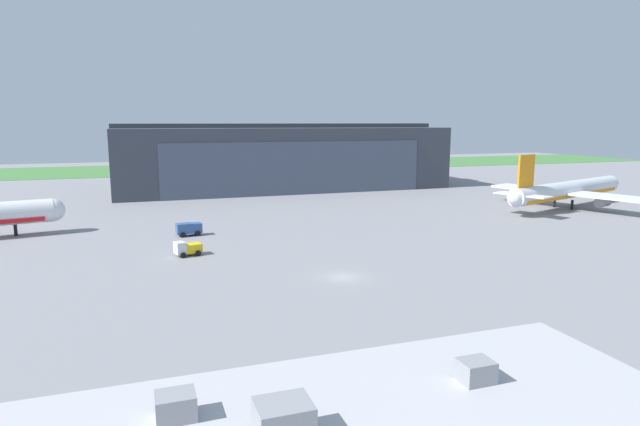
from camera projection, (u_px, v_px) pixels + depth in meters
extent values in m
plane|color=gray|center=(343.00, 277.00, 67.30)|extent=(440.00, 440.00, 0.00)
cube|color=#46803F|center=(195.00, 168.00, 224.54)|extent=(440.00, 56.00, 0.08)
cube|color=#383D47|center=(281.00, 158.00, 157.61)|extent=(93.48, 33.17, 17.65)
cube|color=#424C60|center=(298.00, 168.00, 142.32)|extent=(71.05, 0.30, 14.12)
cube|color=#383D47|center=(281.00, 126.00, 156.03)|extent=(93.48, 7.96, 1.20)
cylinder|color=silver|center=(568.00, 190.00, 121.20)|extent=(41.29, 17.52, 3.91)
sphere|color=silver|center=(610.00, 183.00, 134.11)|extent=(3.76, 3.76, 3.76)
sphere|color=silver|center=(515.00, 198.00, 108.30)|extent=(3.05, 3.05, 3.05)
cube|color=orange|center=(568.00, 194.00, 121.38)|extent=(38.10, 16.45, 0.68)
cube|color=orange|center=(526.00, 171.00, 109.48)|extent=(5.33, 2.17, 6.65)
cube|color=silver|center=(536.00, 196.00, 107.51)|extent=(5.39, 6.42, 0.28)
cube|color=silver|center=(510.00, 193.00, 112.06)|extent=(5.39, 6.42, 0.28)
cube|color=silver|center=(608.00, 197.00, 113.69)|extent=(11.67, 17.46, 0.56)
cube|color=silver|center=(529.00, 188.00, 127.85)|extent=(11.67, 17.46, 0.56)
cylinder|color=gray|center=(603.00, 202.00, 115.41)|extent=(4.22, 3.25, 2.15)
cylinder|color=gray|center=(535.00, 194.00, 127.57)|extent=(4.22, 3.25, 2.15)
cylinder|color=black|center=(597.00, 198.00, 130.49)|extent=(0.56, 0.56, 2.15)
cylinder|color=black|center=(572.00, 205.00, 119.09)|extent=(0.56, 0.56, 2.15)
cylinder|color=black|center=(554.00, 203.00, 122.27)|extent=(0.56, 0.56, 2.15)
sphere|color=silver|center=(53.00, 210.00, 94.01)|extent=(3.90, 3.90, 3.90)
cylinder|color=black|center=(16.00, 230.00, 91.51)|extent=(0.56, 0.56, 1.98)
cube|color=silver|center=(180.00, 248.00, 77.32)|extent=(1.77, 2.23, 1.75)
cube|color=yellow|center=(192.00, 248.00, 78.38)|extent=(2.85, 2.51, 1.26)
cylinder|color=black|center=(178.00, 252.00, 78.39)|extent=(0.86, 0.46, 0.82)
cylinder|color=black|center=(183.00, 255.00, 76.64)|extent=(0.86, 0.46, 0.82)
cylinder|color=black|center=(193.00, 250.00, 79.62)|extent=(0.86, 0.46, 0.82)
cylinder|color=black|center=(198.00, 253.00, 77.87)|extent=(0.86, 0.46, 0.82)
cube|color=#335693|center=(196.00, 228.00, 92.17)|extent=(1.85, 2.09, 1.65)
cube|color=#335693|center=(184.00, 228.00, 91.22)|extent=(2.85, 2.23, 1.76)
cylinder|color=black|center=(198.00, 234.00, 91.37)|extent=(0.94, 0.38, 0.91)
cylinder|color=black|center=(195.00, 231.00, 93.20)|extent=(0.94, 0.38, 0.91)
cylinder|color=black|center=(183.00, 235.00, 90.25)|extent=(0.94, 0.38, 0.91)
cylinder|color=black|center=(180.00, 233.00, 92.07)|extent=(0.94, 0.38, 0.91)
cube|color=gray|center=(476.00, 371.00, 27.29)|extent=(1.70, 1.42, 1.13)
cube|color=gray|center=(176.00, 406.00, 23.88)|extent=(1.76, 1.47, 1.18)
cube|color=gray|center=(284.00, 420.00, 22.40)|extent=(2.35, 1.96, 1.57)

